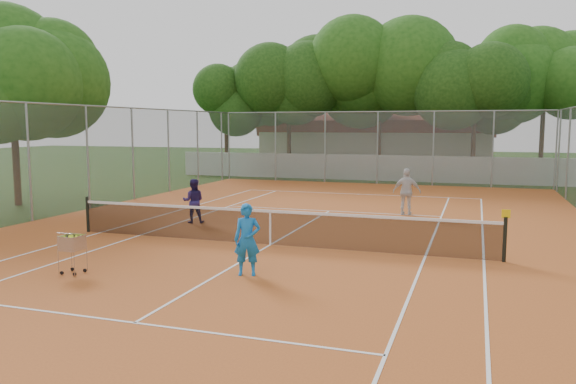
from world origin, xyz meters
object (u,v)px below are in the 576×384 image
(player_far_right, at_px, (407,192))
(ball_hopper, at_px, (73,253))
(clubhouse, at_px, (378,139))
(tennis_net, at_px, (270,227))
(player_near, at_px, (247,240))
(player_far_left, at_px, (193,201))

(player_far_right, distance_m, ball_hopper, 12.14)
(player_far_right, bearing_deg, clubhouse, -79.28)
(player_far_right, bearing_deg, tennis_net, 64.35)
(tennis_net, distance_m, ball_hopper, 5.17)
(player_near, xyz_separation_m, ball_hopper, (-3.65, -1.13, -0.31))
(clubhouse, distance_m, player_far_left, 26.64)
(clubhouse, height_order, player_far_right, clubhouse)
(tennis_net, bearing_deg, clubhouse, 93.95)
(tennis_net, distance_m, clubhouse, 29.12)
(tennis_net, xyz_separation_m, player_near, (0.60, -3.05, 0.29))
(clubhouse, xyz_separation_m, player_near, (2.60, -32.05, -1.40))
(tennis_net, height_order, player_far_right, player_far_right)
(player_far_left, height_order, player_far_right, player_far_right)
(player_near, bearing_deg, tennis_net, 84.11)
(clubhouse, distance_m, player_near, 32.18)
(player_near, relative_size, player_far_right, 0.92)
(tennis_net, distance_m, player_near, 3.12)
(player_far_left, xyz_separation_m, player_far_right, (6.52, 3.96, 0.11))
(player_near, distance_m, player_far_left, 6.94)
(clubhouse, relative_size, player_far_left, 11.17)
(clubhouse, height_order, player_near, clubhouse)
(player_far_left, bearing_deg, clubhouse, -116.25)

